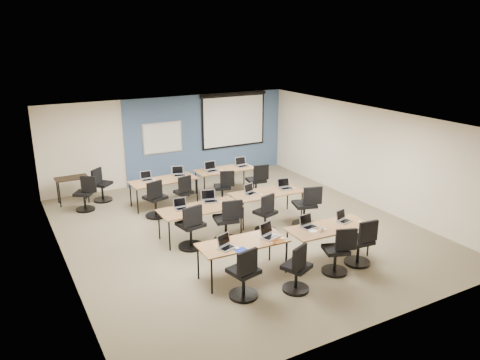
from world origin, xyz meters
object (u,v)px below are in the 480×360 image
task_chair_1 (297,272)px  laptop_10 (211,169)px  laptop_1 (269,233)px  spare_chair_a (101,187)px  task_chair_4 (191,230)px  task_chair_6 (266,216)px  training_table_mid_left (200,209)px  task_chair_8 (155,202)px  training_table_front_right (329,229)px  utility_table (72,181)px  task_chair_5 (227,224)px  projector_screen (234,117)px  laptop_5 (210,199)px  laptop_4 (181,206)px  task_chair_7 (306,209)px  task_chair_0 (244,277)px  task_chair_10 (224,190)px  laptop_9 (179,173)px  task_chair_3 (361,246)px  task_chair_11 (257,184)px  laptop_0 (226,244)px  task_chair_9 (184,195)px  laptop_11 (242,164)px  laptop_8 (147,178)px  training_table_back_left (164,181)px  task_chair_2 (338,254)px  spare_chair_b (86,196)px  training_table_back_right (225,171)px  laptop_7 (285,186)px  laptop_3 (343,218)px  whiteboard (163,138)px  training_table_front_left (243,244)px  training_table_mid_right (267,194)px

task_chair_1 → laptop_10: size_ratio=2.75×
laptop_1 → spare_chair_a: 6.02m
task_chair_4 → task_chair_6: (1.92, -0.02, -0.03)m
training_table_mid_left → task_chair_8: (-0.52, 1.67, -0.26)m
training_table_front_right → utility_table: bearing=126.5°
task_chair_5 → utility_table: (-2.62, 4.36, 0.21)m
projector_screen → laptop_10: (-1.68, -1.77, -1.09)m
task_chair_1 → laptop_5: (-0.17, 3.37, 0.39)m
laptop_4 → task_chair_7: (2.95, -0.81, -0.35)m
task_chair_0 → task_chair_10: 4.93m
laptop_4 → laptop_9: 2.62m
task_chair_3 → task_chair_11: 4.52m
laptop_0 → task_chair_9: 4.12m
task_chair_7 → task_chair_6: bearing=-172.6°
laptop_11 → laptop_1: bearing=-114.7°
laptop_8 → training_table_back_left: bearing=-26.2°
projector_screen → laptop_9: size_ratio=7.14×
laptop_1 → laptop_11: 5.10m
task_chair_2 → task_chair_3: 0.65m
laptop_1 → task_chair_9: size_ratio=0.37×
laptop_4 → laptop_10: (1.92, 2.42, 0.01)m
task_chair_6 → spare_chair_b: size_ratio=1.00×
training_table_front_right → laptop_0: 2.34m
task_chair_3 → task_chair_8: task_chair_8 is taller
training_table_back_left → laptop_10: size_ratio=5.10×
training_table_back_right → laptop_11: laptop_11 is taller
training_table_back_left → laptop_7: size_ratio=5.54×
task_chair_1 → task_chair_5: (-0.13, 2.52, 0.03)m
laptop_1 → training_table_back_right: bearing=54.3°
laptop_3 → task_chair_6: (-0.87, 1.72, -0.38)m
projector_screen → task_chair_3: 7.38m
task_chair_4 → laptop_8: task_chair_4 is taller
laptop_8 → task_chair_5: bearing=-74.2°
projector_screen → laptop_4: bearing=-130.7°
task_chair_1 → laptop_9: 5.71m
laptop_11 → utility_table: (-4.74, 1.22, -0.15)m
projector_screen → laptop_3: (-0.83, -6.55, -1.10)m
whiteboard → projector_screen: size_ratio=0.53×
laptop_10 → laptop_11: (1.02, 0.00, -0.00)m
training_table_front_left → spare_chair_b: spare_chair_b is taller
training_table_mid_right → laptop_8: bearing=136.3°
task_chair_4 → laptop_8: 3.13m
training_table_mid_left → laptop_1: (0.54, -2.10, 0.11)m
training_table_mid_right → task_chair_7: size_ratio=1.76×
laptop_1 → task_chair_4: 1.94m
task_chair_2 → task_chair_3: task_chair_3 is taller
task_chair_5 → task_chair_11: 3.08m
task_chair_5 → laptop_10: bearing=82.9°
projector_screen → task_chair_5: projector_screen is taller
task_chair_6 → laptop_11: bearing=54.9°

